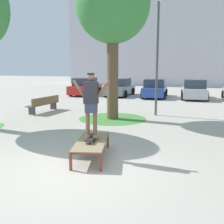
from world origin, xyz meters
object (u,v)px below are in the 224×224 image
at_px(car_grey, 120,88).
at_px(light_post, 158,37).
at_px(skate_box, 92,142).
at_px(park_bench, 44,104).
at_px(skateboard, 92,138).
at_px(skater, 91,101).
at_px(car_silver, 194,90).
at_px(tree_mid_back, 113,5).
at_px(car_red, 85,87).
at_px(car_blue, 155,89).

height_order(car_grey, light_post, light_post).
height_order(skate_box, light_post, light_post).
relative_size(skate_box, park_bench, 0.85).
height_order(skateboard, skater, skater).
bearing_deg(skate_box, car_silver, 84.26).
height_order(skateboard, park_bench, park_bench).
distance_m(park_bench, light_post, 6.89).
distance_m(tree_mid_back, car_red, 12.16).
bearing_deg(tree_mid_back, skateboard, -74.73).
bearing_deg(skate_box, skater, 106.48).
xyz_separation_m(skate_box, park_bench, (-5.62, 5.74, 0.03)).
distance_m(car_red, light_post, 11.58).
bearing_deg(skateboard, car_blue, 95.84).
relative_size(skateboard, car_blue, 0.19).
xyz_separation_m(skater, car_blue, (-1.54, 15.06, -0.84)).
bearing_deg(car_grey, skateboard, -73.07).
height_order(car_red, car_blue, same).
relative_size(skateboard, car_silver, 0.19).
height_order(skate_box, car_silver, car_silver).
relative_size(car_red, park_bench, 1.80).
distance_m(skater, park_bench, 8.09).
distance_m(skater, car_red, 16.63).
relative_size(skate_box, tree_mid_back, 0.29).
bearing_deg(park_bench, car_grey, 83.93).
bearing_deg(park_bench, car_blue, 66.42).
bearing_deg(light_post, car_red, 135.51).
xyz_separation_m(car_blue, park_bench, (-4.08, -9.34, -0.24)).
bearing_deg(skateboard, car_grey, 106.93).
bearing_deg(skateboard, light_post, 87.77).
xyz_separation_m(skateboard, car_blue, (-1.54, 15.06, 0.15)).
bearing_deg(skater, car_red, 117.56).
bearing_deg(skate_box, skateboard, 106.88).
distance_m(car_red, car_grey, 3.10).
xyz_separation_m(park_bench, light_post, (5.89, 1.19, 3.38)).
bearing_deg(car_silver, car_red, -177.37).
height_order(skater, car_blue, skater).
distance_m(skate_box, car_red, 16.63).
xyz_separation_m(car_red, car_grey, (3.07, 0.44, 0.00)).
bearing_deg(car_grey, skate_box, -73.07).
distance_m(car_grey, park_bench, 9.50).
height_order(skater, car_grey, skater).
height_order(skate_box, park_bench, park_bench).
relative_size(skate_box, car_grey, 0.48).
bearing_deg(skate_box, car_grey, 106.93).
bearing_deg(park_bench, car_red, 102.92).
height_order(skater, tree_mid_back, tree_mid_back).
bearing_deg(car_grey, park_bench, -96.07).
xyz_separation_m(car_grey, light_post, (4.88, -8.25, 3.13)).
bearing_deg(skateboard, skate_box, -73.12).
distance_m(skate_box, park_bench, 8.03).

